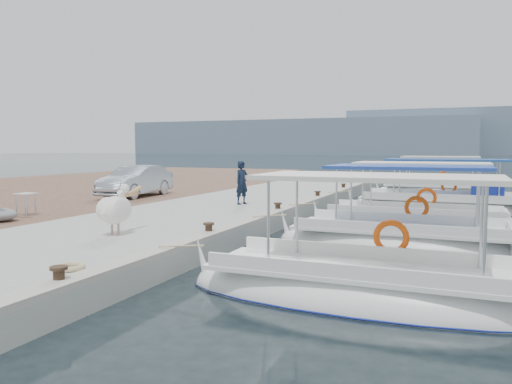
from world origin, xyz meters
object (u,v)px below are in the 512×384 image
fishing_caique_c (414,227)px  fishing_caique_d (443,207)px  fisherman (242,183)px  fishing_caique_e (436,193)px  parked_car (136,181)px  fishing_caique_a (365,294)px  fishing_caique_b (400,244)px  pelican (116,209)px

fishing_caique_c → fishing_caique_d: (0.66, 5.58, 0.06)m
fishing_caique_c → fisherman: 6.66m
fishing_caique_e → fisherman: bearing=-117.6°
fishing_caique_e → parked_car: fishing_caique_e is taller
fishing_caique_a → fishing_caique_b: bearing=89.7°
fisherman → fishing_caique_d: bearing=-33.4°
fishing_caique_d → parked_car: 13.50m
fishing_caique_c → fisherman: size_ratio=4.09×
fishing_caique_c → parked_car: 12.42m
pelican → fishing_caique_e: bearing=71.5°
fishing_caique_b → fishing_caique_c: size_ratio=0.98×
fishing_caique_e → parked_car: (-12.25, -11.41, 1.08)m
parked_car → fishing_caique_d: bearing=13.0°
fishing_caique_e → pelican: fishing_caique_e is taller
fishing_caique_e → parked_car: 16.78m
fishing_caique_b → parked_car: size_ratio=1.59×
pelican → fisherman: bearing=89.0°
fishing_caique_d → fishing_caique_e: bearing=95.0°
fisherman → parked_car: size_ratio=0.40×
fishing_caique_b → fishing_caique_e: same height
fishing_caique_b → pelican: 7.50m
fishing_caique_a → fisherman: (-6.43, 8.99, 1.22)m
fishing_caique_c → fisherman: fishing_caique_c is taller
fishing_caique_b → fishing_caique_e: bearing=89.8°
fishing_caique_b → fishing_caique_d: 8.92m
fishing_caique_c → pelican: fishing_caique_c is taller
fishing_caique_b → fishing_caique_d: (0.71, 8.89, 0.06)m
fishing_caique_b → parked_car: bearing=157.5°
pelican → parked_car: size_ratio=0.38×
fishing_caique_e → fishing_caique_d: bearing=-85.0°
fishing_caique_d → pelican: fishing_caique_d is taller
pelican → parked_car: parked_car is taller
fishing_caique_b → fishing_caique_d: bearing=85.4°
fishing_caique_d → fisherman: 8.74m
fishing_caique_d → pelican: size_ratio=4.96×
fishing_caique_a → fisherman: fishing_caique_a is taller
fishing_caique_c → fishing_caique_e: (0.00, 13.16, -0.00)m
fishing_caique_e → fisherman: 14.10m
fishing_caique_b → parked_car: fishing_caique_b is taller
fishing_caique_c → fisherman: (-6.50, 0.71, 1.22)m
parked_car → fishing_caique_a: bearing=-43.0°
fisherman → fishing_caique_a: bearing=-122.1°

